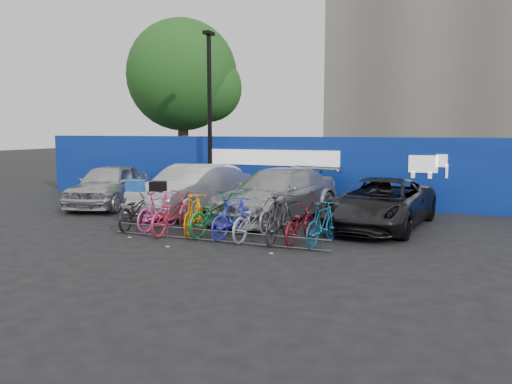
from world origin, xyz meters
The scene contains 21 objects.
ground centered at (0.00, 0.00, 0.00)m, with size 100.00×100.00×0.00m, color black.
hoarding centered at (0.01, 6.00, 1.20)m, with size 22.00×0.18×2.40m.
tree centered at (-6.77, 10.06, 5.07)m, with size 5.40×5.20×7.80m.
lamppost centered at (-3.20, 5.40, 3.27)m, with size 0.25×0.50×6.11m.
bike_rack centered at (0.00, -0.60, 0.16)m, with size 5.60×0.03×0.30m.
car_0 centered at (-5.94, 3.11, 0.74)m, with size 1.74×4.33×1.48m, color #B6B7BB.
car_1 centered at (-2.50, 2.83, 0.78)m, with size 1.64×4.71×1.55m, color silver.
car_2 centered at (0.28, 2.96, 0.74)m, with size 2.07×5.10×1.48m, color #A8A9AD.
car_3 centered at (3.33, 2.76, 0.66)m, with size 2.20×4.77×1.32m, color black.
bike_0 centered at (-2.75, 0.15, 0.50)m, with size 0.67×1.91×1.00m, color black.
bike_1 centered at (-2.05, 0.18, 0.52)m, with size 0.49×1.72×1.03m, color #F04CAD.
bike_2 centered at (-1.51, -0.02, 0.52)m, with size 0.69×1.99×1.04m, color #CC2649.
bike_3 centered at (-0.93, 0.07, 0.51)m, with size 0.48×1.71×1.03m, color orange.
bike_4 centered at (-0.43, 0.19, 0.52)m, with size 0.70×2.00×1.05m, color #126A37.
bike_5 centered at (0.20, 0.00, 0.51)m, with size 0.48×1.69×1.02m, color #252FC7.
bike_6 centered at (0.69, 0.05, 0.50)m, with size 0.66×1.89×0.99m, color #999CA1.
bike_7 centered at (1.40, 0.00, 0.57)m, with size 0.54×1.91×1.15m, color #2A2B2D.
bike_8 centered at (1.84, 0.16, 0.46)m, with size 0.61×1.76×0.93m, color maroon.
bike_9 centered at (2.42, 0.05, 0.51)m, with size 0.48×1.70×1.02m, color navy.
cargo_crate centered at (-2.75, 0.15, 1.16)m, with size 0.43×0.32×0.30m, color blue.
cargo_topcase centered at (-2.05, 0.18, 1.16)m, with size 0.35×0.32×0.26m, color black.
Camera 1 is at (5.22, -10.91, 2.63)m, focal length 35.00 mm.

